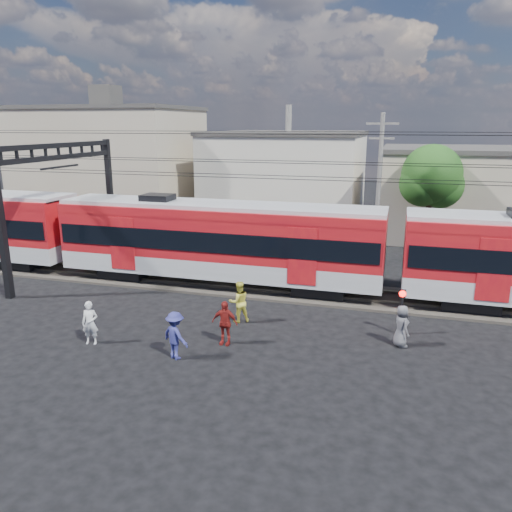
% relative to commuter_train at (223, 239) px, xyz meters
% --- Properties ---
extents(ground, '(120.00, 120.00, 0.00)m').
position_rel_commuter_train_xyz_m(ground, '(1.04, -8.00, -2.40)').
color(ground, black).
rests_on(ground, ground).
extents(track_bed, '(70.00, 3.40, 0.12)m').
position_rel_commuter_train_xyz_m(track_bed, '(1.04, 0.00, -2.34)').
color(track_bed, '#2D2823').
rests_on(track_bed, ground).
extents(rail_near, '(70.00, 0.12, 0.12)m').
position_rel_commuter_train_xyz_m(rail_near, '(1.04, -0.75, -2.22)').
color(rail_near, '#59544C').
rests_on(rail_near, track_bed).
extents(rail_far, '(70.00, 0.12, 0.12)m').
position_rel_commuter_train_xyz_m(rail_far, '(1.04, 0.75, -2.22)').
color(rail_far, '#59544C').
rests_on(rail_far, track_bed).
extents(commuter_train, '(50.30, 3.08, 4.17)m').
position_rel_commuter_train_xyz_m(commuter_train, '(0.00, 0.00, 0.00)').
color(commuter_train, black).
rests_on(commuter_train, ground).
extents(catenary, '(70.00, 9.30, 7.52)m').
position_rel_commuter_train_xyz_m(catenary, '(-7.61, -0.00, 2.73)').
color(catenary, black).
rests_on(catenary, ground).
extents(building_west, '(14.28, 10.20, 9.30)m').
position_rel_commuter_train_xyz_m(building_west, '(-15.96, 16.00, 2.25)').
color(building_west, tan).
rests_on(building_west, ground).
extents(building_midwest, '(12.24, 12.24, 7.30)m').
position_rel_commuter_train_xyz_m(building_midwest, '(-0.96, 19.00, 1.25)').
color(building_midwest, beige).
rests_on(building_midwest, ground).
extents(building_mideast, '(16.32, 10.20, 6.30)m').
position_rel_commuter_train_xyz_m(building_mideast, '(15.04, 16.00, 0.75)').
color(building_mideast, tan).
rests_on(building_mideast, ground).
extents(utility_pole_mid, '(1.80, 0.24, 8.50)m').
position_rel_commuter_train_xyz_m(utility_pole_mid, '(7.04, 7.00, 2.13)').
color(utility_pole_mid, slate).
rests_on(utility_pole_mid, ground).
extents(tree_near, '(3.82, 3.64, 6.72)m').
position_rel_commuter_train_xyz_m(tree_near, '(10.23, 10.09, 2.26)').
color(tree_near, '#382619').
rests_on(tree_near, ground).
extents(pedestrian_a, '(0.66, 0.51, 1.63)m').
position_rel_commuter_train_xyz_m(pedestrian_a, '(-2.37, -7.83, -1.59)').
color(pedestrian_a, silver).
rests_on(pedestrian_a, ground).
extents(pedestrian_b, '(1.06, 1.01, 1.73)m').
position_rel_commuter_train_xyz_m(pedestrian_b, '(2.23, -4.30, -1.54)').
color(pedestrian_b, gold).
rests_on(pedestrian_b, ground).
extents(pedestrian_c, '(1.26, 1.02, 1.70)m').
position_rel_commuter_train_xyz_m(pedestrian_c, '(1.15, -8.07, -1.55)').
color(pedestrian_c, navy).
rests_on(pedestrian_c, ground).
extents(pedestrian_d, '(0.99, 0.42, 1.68)m').
position_rel_commuter_train_xyz_m(pedestrian_d, '(2.39, -6.51, -1.56)').
color(pedestrian_d, maroon).
rests_on(pedestrian_d, ground).
extents(pedestrian_e, '(0.81, 0.91, 1.57)m').
position_rel_commuter_train_xyz_m(pedestrian_e, '(8.62, -4.89, -1.62)').
color(pedestrian_e, '#535257').
rests_on(pedestrian_e, ground).
extents(crossing_signal, '(0.27, 0.27, 1.83)m').
position_rel_commuter_train_xyz_m(crossing_signal, '(8.59, -3.83, -1.13)').
color(crossing_signal, black).
rests_on(crossing_signal, ground).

